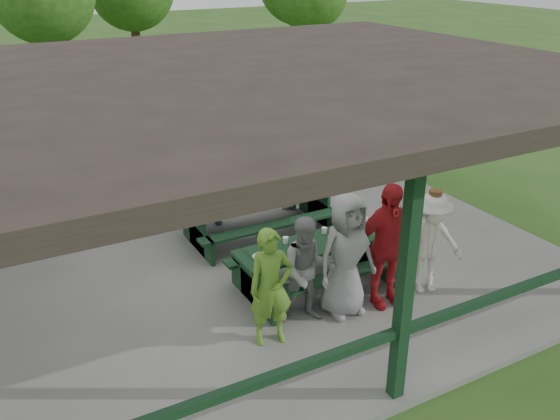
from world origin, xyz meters
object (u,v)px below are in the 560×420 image
spectator_blue (131,183)px  spectator_grey (291,171)px  contestant_red (387,245)px  pickup_truck (225,102)px  picnic_table_near (314,259)px  picnic_table_far (261,211)px  contestant_green (271,287)px  farm_trailer (68,124)px  contestant_grey_mid (346,255)px  contestant_grey_left (307,271)px  contestant_white_fedora (430,243)px  spectator_lblue (205,182)px

spectator_blue → spectator_grey: size_ratio=1.13×
contestant_red → pickup_truck: bearing=84.3°
picnic_table_near → picnic_table_far: size_ratio=0.88×
contestant_green → spectator_blue: size_ratio=0.94×
picnic_table_near → farm_trailer: farm_trailer is taller
pickup_truck → spectator_grey: bearing=176.0°
picnic_table_far → farm_trailer: farm_trailer is taller
spectator_grey → spectator_blue: bearing=-31.1°
picnic_table_near → spectator_blue: bearing=117.8°
contestant_grey_mid → picnic_table_near: bearing=89.5°
farm_trailer → contestant_green: bearing=-65.4°
contestant_grey_left → contestant_white_fedora: contestant_white_fedora is taller
picnic_table_near → spectator_blue: 3.99m
picnic_table_near → farm_trailer: 9.88m
picnic_table_near → spectator_blue: size_ratio=1.42×
contestant_grey_left → pickup_truck: bearing=90.8°
spectator_grey → pickup_truck: bearing=-122.2°
contestant_grey_left → pickup_truck: size_ratio=0.30×
contestant_white_fedora → spectator_lblue: bearing=137.5°
contestant_white_fedora → contestant_grey_mid: bearing=-164.8°
contestant_grey_left → spectator_blue: spectator_blue is taller
spectator_blue → contestant_grey_mid: bearing=112.9°
contestant_grey_left → farm_trailer: (-1.30, 10.45, -0.29)m
picnic_table_near → contestant_grey_left: 1.00m
contestant_red → spectator_blue: contestant_red is taller
picnic_table_far → contestant_green: bearing=-114.7°
picnic_table_far → spectator_lblue: 1.23m
contestant_red → spectator_grey: size_ratio=1.22×
picnic_table_far → spectator_lblue: (-0.71, 0.94, 0.38)m
contestant_grey_left → contestant_red: 1.25m
picnic_table_near → contestant_green: contestant_green is taller
picnic_table_far → contestant_grey_mid: bearing=-92.0°
contestant_red → spectator_lblue: 4.05m
picnic_table_far → pickup_truck: bearing=70.8°
spectator_lblue → picnic_table_near: bearing=111.6°
contestant_red → pickup_truck: (2.05, 10.39, -0.33)m
contestant_white_fedora → spectator_grey: bearing=113.0°
picnic_table_near → contestant_white_fedora: contestant_white_fedora is taller
contestant_grey_left → contestant_green: bearing=-145.2°
contestant_green → contestant_grey_left: 0.71m
farm_trailer → contestant_white_fedora: bearing=-51.3°
contestant_white_fedora → spectator_blue: 5.55m
contestant_white_fedora → spectator_grey: size_ratio=1.07×
spectator_lblue → farm_trailer: size_ratio=0.50×
contestant_red → contestant_grey_left: bearing=177.9°
picnic_table_far → contestant_red: size_ratio=1.49×
contestant_green → farm_trailer: bearing=103.2°
picnic_table_far → contestant_white_fedora: (1.36, -2.95, 0.33)m
spectator_grey → picnic_table_near: bearing=47.5°
contestant_green → contestant_grey_left: size_ratio=1.04×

